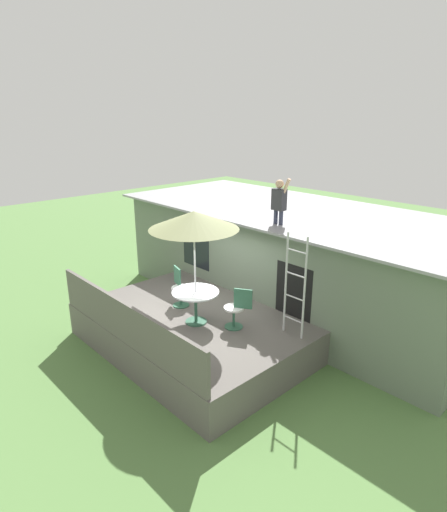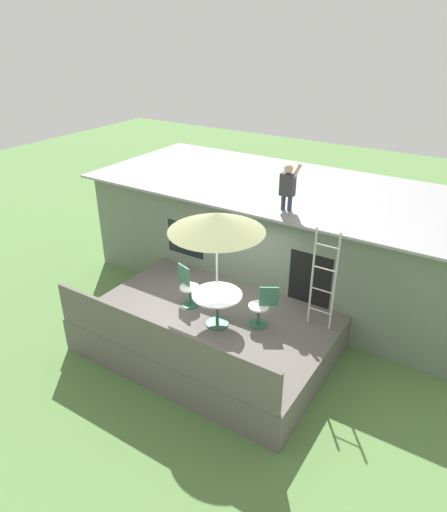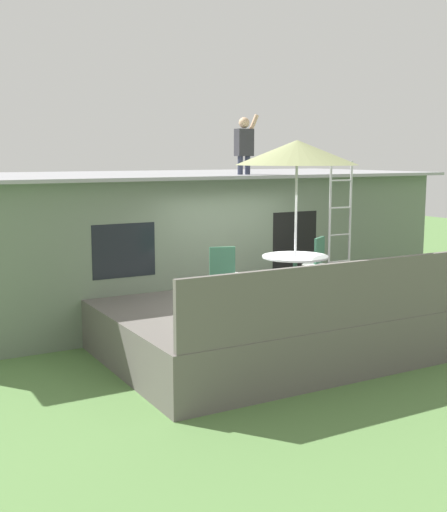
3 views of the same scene
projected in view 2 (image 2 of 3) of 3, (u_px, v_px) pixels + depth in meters
name	position (u px, v px, depth m)	size (l,w,h in m)	color
ground_plane	(212.00, 344.00, 10.50)	(40.00, 40.00, 0.00)	#567F42
house	(285.00, 234.00, 12.58)	(10.50, 4.50, 2.75)	slate
deck	(212.00, 330.00, 10.32)	(5.23, 3.75, 0.80)	#605B56
deck_railing	(156.00, 342.00, 8.56)	(5.13, 0.08, 0.90)	#605B56
patio_table	(217.00, 301.00, 9.57)	(1.04, 1.04, 0.74)	#33664C
patio_umbrella	(217.00, 222.00, 8.77)	(1.90, 1.90, 2.54)	silver
step_ladder	(323.00, 280.00, 9.32)	(0.52, 0.04, 2.20)	silver
person_figure	(288.00, 184.00, 10.16)	(0.47, 0.20, 1.11)	#33384C
patio_chair_left	(188.00, 286.00, 10.34)	(0.61, 0.44, 0.92)	#33664C
patio_chair_right	(262.00, 306.00, 9.62)	(0.57, 0.45, 0.92)	#33664C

